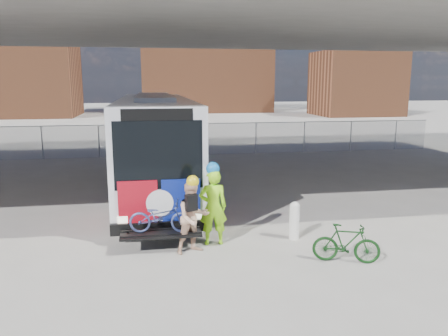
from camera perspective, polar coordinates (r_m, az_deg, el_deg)
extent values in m
plane|color=#9E9991|center=(13.79, -0.10, -6.38)|extent=(160.00, 160.00, 0.00)
cube|color=silver|center=(17.15, -9.00, 3.62)|extent=(2.55, 12.00, 3.20)
cube|color=black|center=(17.58, -9.09, 5.90)|extent=(2.61, 11.00, 1.28)
cube|color=black|center=(11.21, -8.58, 1.69)|extent=(2.24, 0.12, 1.76)
cube|color=black|center=(11.09, -8.73, 6.91)|extent=(1.78, 0.12, 0.30)
cube|color=black|center=(11.57, -8.29, -7.64)|extent=(2.55, 0.20, 0.30)
cube|color=maroon|center=(11.41, -11.16, -4.58)|extent=(1.00, 0.08, 1.20)
cube|color=navy|center=(11.43, -5.62, -4.40)|extent=(1.00, 0.08, 1.20)
cylinder|color=silver|center=(11.39, -8.39, -4.52)|extent=(0.70, 0.06, 0.70)
cube|color=gray|center=(17.02, -9.17, 9.20)|extent=(1.28, 7.20, 0.14)
cube|color=black|center=(11.09, -8.22, -8.46)|extent=(2.00, 0.70, 0.06)
cylinder|color=black|center=(13.16, -13.55, -5.29)|extent=(0.30, 1.00, 1.00)
cylinder|color=black|center=(13.20, -3.47, -4.94)|extent=(0.30, 1.00, 1.00)
cylinder|color=black|center=(21.54, -12.13, 1.12)|extent=(0.30, 1.00, 1.00)
cylinder|color=black|center=(21.56, -5.99, 1.32)|extent=(0.30, 1.00, 1.00)
cube|color=maroon|center=(13.56, -14.18, -1.35)|extent=(0.06, 2.60, 1.70)
cube|color=navy|center=(15.12, -13.74, -0.06)|extent=(0.06, 1.40, 1.70)
cube|color=maroon|center=(13.60, -3.16, -0.98)|extent=(0.06, 2.60, 1.70)
cube|color=navy|center=(15.16, -3.86, 0.27)|extent=(0.06, 1.40, 1.70)
imported|color=#3B4B83|center=(10.96, -8.28, -6.30)|extent=(1.62, 0.76, 0.82)
cube|color=#605E59|center=(17.31, -2.46, 19.76)|extent=(40.00, 16.00, 1.50)
cylinder|color=gray|center=(25.84, -22.65, 3.04)|extent=(0.06, 0.06, 1.80)
cylinder|color=gray|center=(25.25, -13.76, 3.41)|extent=(0.06, 0.06, 1.80)
cylinder|color=gray|center=(25.28, -4.67, 3.70)|extent=(0.06, 0.06, 1.80)
cylinder|color=gray|center=(25.93, 4.19, 3.89)|extent=(0.06, 0.06, 1.80)
cylinder|color=gray|center=(27.17, 12.42, 3.99)|extent=(0.06, 0.06, 1.80)
cylinder|color=gray|center=(28.91, 19.81, 4.01)|extent=(0.06, 0.06, 1.80)
plane|color=gray|center=(25.28, -4.67, 3.70)|extent=(30.00, 0.00, 30.00)
cube|color=gray|center=(25.18, -4.70, 5.77)|extent=(30.00, 0.05, 0.04)
cube|color=brown|center=(60.09, -25.47, 10.87)|extent=(14.00, 10.00, 10.00)
cube|color=brown|center=(65.51, -2.61, 12.72)|extent=(18.00, 12.00, 12.00)
cube|color=brown|center=(59.10, 16.87, 10.50)|extent=(10.00, 8.00, 8.00)
cylinder|color=brown|center=(70.37, 3.83, 17.91)|extent=(2.20, 2.20, 25.00)
cylinder|color=silver|center=(11.93, 9.16, -7.07)|extent=(0.27, 0.27, 0.90)
sphere|color=silver|center=(11.80, 9.23, -5.00)|extent=(0.27, 0.27, 0.27)
imported|color=#9BF91A|center=(11.27, -1.44, -5.14)|extent=(0.73, 0.48, 1.98)
sphere|color=blue|center=(11.03, -1.47, -0.09)|extent=(0.34, 0.34, 0.34)
imported|color=#DAAC8B|center=(10.78, -4.05, -6.50)|extent=(1.06, 0.95, 1.78)
sphere|color=gold|center=(10.54, -4.12, -1.78)|extent=(0.31, 0.31, 0.31)
cube|color=black|center=(10.47, -4.30, -4.52)|extent=(0.32, 0.26, 0.40)
imported|color=#123913|center=(10.69, 15.69, -9.46)|extent=(1.60, 0.95, 0.93)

